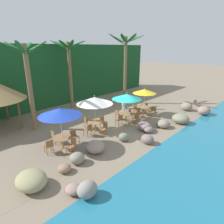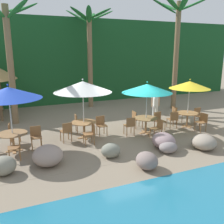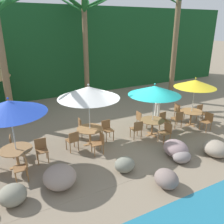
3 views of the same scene
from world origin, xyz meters
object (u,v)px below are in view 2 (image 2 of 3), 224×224
object	(u,v)px
chair_teal_inland	(136,118)
waiter_in_white	(155,104)
chair_white_inland	(78,122)
chair_teal_left	(130,125)
chair_yellow_seaward	(199,115)
dining_table_blue	(13,136)
dining_table_white	(84,125)
chair_blue_inland	(12,132)
palm_tree_nearest	(9,44)
palm_tree_second	(89,41)
umbrella_blue	(8,93)
umbrella_yellow	(190,85)
umbrella_white	(83,87)
chair_white_seaward	(101,124)
chair_yellow_right	(202,121)
chair_white_left	(67,131)
chair_yellow_inland	(176,113)
dining_table_yellow	(187,115)
chair_blue_seaward	(36,135)
dining_table_teal	(146,120)
umbrella_teal	(147,88)
chair_yellow_left	(173,119)
chair_white_right	(91,132)
chair_teal_right	(158,127)
chair_teal_seaward	(159,120)
palm_tree_third	(178,34)
chair_blue_right	(17,146)

from	to	relation	value
chair_teal_inland	waiter_in_white	xyz separation A→B (m)	(1.55, 0.70, 0.47)
chair_white_inland	chair_teal_left	bearing A→B (deg)	-34.04
chair_yellow_seaward	waiter_in_white	world-z (taller)	waiter_in_white
dining_table_blue	dining_table_white	xyz separation A→B (m)	(2.94, 0.38, 0.00)
chair_blue_inland	palm_tree_nearest	xyz separation A→B (m)	(0.27, 3.17, 3.58)
palm_tree_nearest	palm_tree_second	size ratio (longest dim) A/B	0.97
umbrella_blue	umbrella_yellow	size ratio (longest dim) A/B	1.07
umbrella_white	umbrella_blue	bearing A→B (deg)	-172.55
chair_white_seaward	chair_yellow_seaward	xyz separation A→B (m)	(5.28, -0.44, 0.00)
palm_tree_nearest	palm_tree_second	world-z (taller)	palm_tree_second
chair_yellow_right	dining_table_white	bearing A→B (deg)	166.71
chair_blue_inland	palm_tree_nearest	world-z (taller)	palm_tree_nearest
umbrella_blue	chair_blue_inland	distance (m)	1.97
chair_white_left	chair_yellow_inland	xyz separation A→B (m)	(6.07, 0.60, 0.00)
chair_teal_left	palm_tree_second	world-z (taller)	palm_tree_second
umbrella_yellow	dining_table_yellow	bearing A→B (deg)	172.87
chair_blue_seaward	dining_table_teal	world-z (taller)	chair_blue_seaward
umbrella_teal	waiter_in_white	size ratio (longest dim) A/B	1.43
chair_teal_left	umbrella_yellow	size ratio (longest dim) A/B	0.36
chair_yellow_left	palm_tree_second	world-z (taller)	palm_tree_second
chair_white_right	chair_teal_right	world-z (taller)	same
chair_teal_seaward	chair_blue_seaward	bearing A→B (deg)	-179.54
chair_white_left	chair_white_right	xyz separation A→B (m)	(0.86, -0.64, 0.00)
dining_table_blue	dining_table_yellow	size ratio (longest dim) A/B	1.00
umbrella_white	dining_table_yellow	world-z (taller)	umbrella_white
dining_table_teal	chair_teal_right	distance (m)	0.86
chair_white_left	chair_yellow_inland	distance (m)	6.10
dining_table_teal	umbrella_yellow	world-z (taller)	umbrella_yellow
chair_white_seaward	chair_yellow_seaward	bearing A→B (deg)	-4.72
umbrella_white	umbrella_yellow	bearing A→B (deg)	-5.03
umbrella_blue	umbrella_teal	bearing A→B (deg)	-0.97
chair_teal_right	umbrella_teal	bearing A→B (deg)	96.66
dining_table_white	palm_tree_third	size ratio (longest dim) A/B	0.16
chair_yellow_inland	palm_tree_nearest	distance (m)	9.27
chair_teal_left	palm_tree_third	distance (m)	7.73
chair_teal_right	chair_teal_inland	bearing A→B (deg)	95.32
chair_yellow_left	chair_yellow_right	world-z (taller)	same
chair_white_left	palm_tree_nearest	size ratio (longest dim) A/B	0.14
chair_yellow_inland	chair_yellow_seaward	bearing A→B (deg)	-39.03
umbrella_teal	palm_tree_second	world-z (taller)	palm_tree_second
chair_blue_right	chair_blue_seaward	bearing A→B (deg)	49.34
umbrella_white	waiter_in_white	bearing A→B (deg)	13.76
chair_white_seaward	palm_tree_nearest	distance (m)	6.14
chair_yellow_right	palm_tree_nearest	world-z (taller)	palm_tree_nearest
chair_teal_seaward	palm_tree_third	bearing A→B (deg)	45.36
umbrella_teal	umbrella_yellow	world-z (taller)	umbrella_yellow
dining_table_yellow	chair_yellow_inland	xyz separation A→B (m)	(-0.04, 0.85, -0.10)
chair_white_seaward	waiter_in_white	size ratio (longest dim) A/B	0.51
dining_table_white	chair_yellow_seaward	size ratio (longest dim) A/B	1.26
dining_table_white	chair_teal_right	world-z (taller)	chair_teal_right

